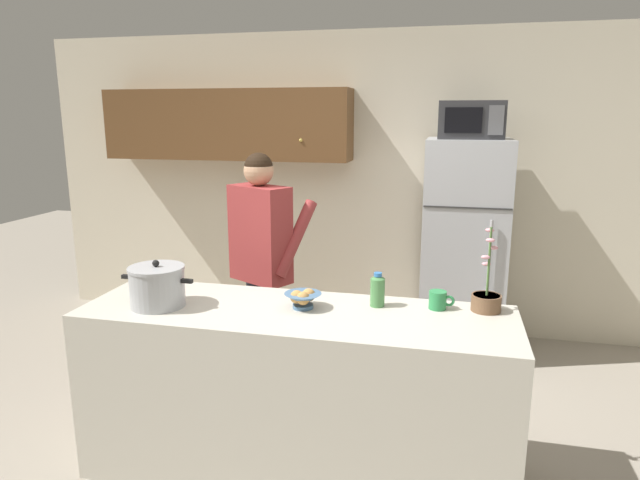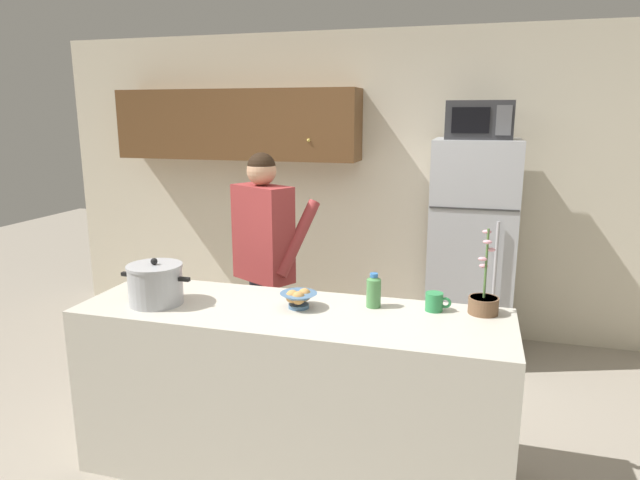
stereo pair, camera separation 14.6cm
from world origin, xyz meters
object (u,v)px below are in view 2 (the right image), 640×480
refrigerator (471,250)px  microwave (479,120)px  bread_bowl (299,298)px  potted_orchid (484,301)px  person_near_pot (264,246)px  coffee_mug (435,302)px  cooking_pot (156,284)px  bottle_near_edge (374,291)px

refrigerator → microwave: (0.00, -0.02, 1.00)m
bread_bowl → potted_orchid: (0.92, 0.18, 0.02)m
microwave → bread_bowl: size_ratio=2.47×
refrigerator → person_near_pot: (-1.34, -1.03, 0.18)m
microwave → bread_bowl: 2.17m
refrigerator → bread_bowl: bearing=-115.0°
person_near_pot → potted_orchid: person_near_pot is taller
person_near_pot → coffee_mug: size_ratio=12.70×
coffee_mug → bread_bowl: bread_bowl is taller
person_near_pot → potted_orchid: (1.41, -0.60, -0.05)m
bread_bowl → person_near_pot: bearing=122.4°
microwave → cooking_pot: size_ratio=1.20×
microwave → potted_orchid: microwave is taller
bread_bowl → bottle_near_edge: (0.37, 0.12, 0.04)m
coffee_mug → potted_orchid: (0.24, 0.03, 0.02)m
cooking_pot → microwave: bearing=50.4°
person_near_pot → potted_orchid: size_ratio=3.81×
cooking_pot → bread_bowl: bearing=10.4°
person_near_pot → microwave: bearing=37.0°
refrigerator → cooking_pot: 2.52m
refrigerator → bread_bowl: size_ratio=8.86×
microwave → cooking_pot: (-1.59, -1.92, -0.83)m
refrigerator → microwave: size_ratio=3.59×
bottle_near_edge → person_near_pot: bearing=142.9°
cooking_pot → bottle_near_edge: (1.12, 0.26, -0.02)m
person_near_pot → coffee_mug: person_near_pot is taller
microwave → bottle_near_edge: (-0.47, -1.66, -0.85)m
cooking_pot → potted_orchid: bearing=10.7°
refrigerator → potted_orchid: bearing=-87.2°
microwave → bottle_near_edge: microwave is taller
bread_bowl → bottle_near_edge: size_ratio=1.07×
coffee_mug → bread_bowl: size_ratio=0.67×
microwave → person_near_pot: size_ratio=0.29×
person_near_pot → coffee_mug: 1.33m
potted_orchid → refrigerator: bearing=92.8°
refrigerator → cooking_pot: (-1.59, -1.94, 0.17)m
cooking_pot → coffee_mug: size_ratio=3.06×
coffee_mug → potted_orchid: size_ratio=0.30×
cooking_pot → coffee_mug: (1.43, 0.29, -0.06)m
bottle_near_edge → refrigerator: bearing=74.3°
refrigerator → microwave: 1.00m
bottle_near_edge → coffee_mug: bearing=5.1°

